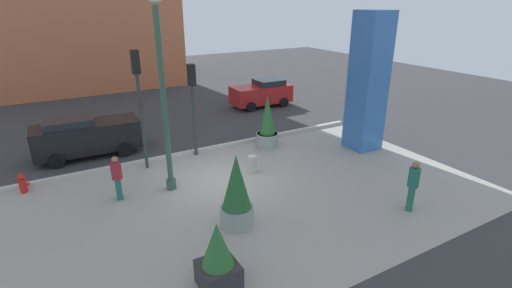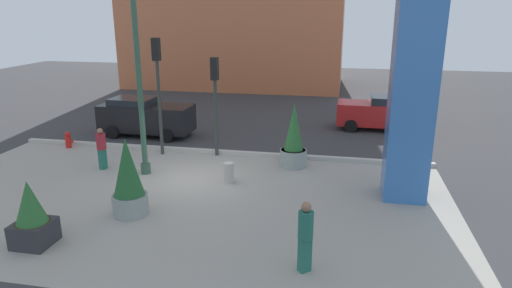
{
  "view_description": "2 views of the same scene",
  "coord_description": "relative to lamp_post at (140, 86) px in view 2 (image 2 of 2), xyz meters",
  "views": [
    {
      "loc": [
        -5.38,
        -12.26,
        6.65
      ],
      "look_at": [
        1.89,
        0.45,
        1.01
      ],
      "focal_mm": 26.4,
      "sensor_mm": 36.0,
      "label": 1
    },
    {
      "loc": [
        5.28,
        -14.6,
        5.96
      ],
      "look_at": [
        2.36,
        0.25,
        1.41
      ],
      "focal_mm": 31.48,
      "sensor_mm": 36.0,
      "label": 2
    }
  ],
  "objects": [
    {
      "name": "traffic_light_corner",
      "position": [
        -0.3,
        2.35,
        -0.06
      ],
      "size": [
        0.28,
        0.42,
        4.88
      ],
      "color": "#333833",
      "rests_on": "ground_plane"
    },
    {
      "name": "fire_hydrant",
      "position": [
        -4.8,
        2.43,
        -2.95
      ],
      "size": [
        0.36,
        0.26,
        0.75
      ],
      "color": "red",
      "rests_on": "ground_plane"
    },
    {
      "name": "traffic_light_far_side",
      "position": [
        2.02,
        2.66,
        -0.53
      ],
      "size": [
        0.28,
        0.42,
        4.12
      ],
      "color": "#333833",
      "rests_on": "ground_plane"
    },
    {
      "name": "potted_plant_near_left",
      "position": [
        5.37,
        1.92,
        -2.26
      ],
      "size": [
        1.06,
        1.06,
        2.54
      ],
      "color": "gray",
      "rests_on": "ground_plane"
    },
    {
      "name": "art_pillar_blue",
      "position": [
        9.27,
        -0.39,
        -0.2
      ],
      "size": [
        1.34,
        1.34,
        6.24
      ],
      "primitive_type": "cube",
      "color": "#3870BC",
      "rests_on": "ground_plane"
    },
    {
      "name": "pedestrian_on_sidewalk",
      "position": [
        6.49,
        -5.45,
        -2.32
      ],
      "size": [
        0.51,
        0.51,
        1.78
      ],
      "color": "#236656",
      "rests_on": "ground_plane"
    },
    {
      "name": "pedestrian_crossing",
      "position": [
        -1.83,
        0.16,
        -2.41
      ],
      "size": [
        0.41,
        0.41,
        1.64
      ],
      "color": "#236656",
      "rests_on": "ground_plane"
    },
    {
      "name": "curb_strip",
      "position": [
        1.88,
        2.89,
        -3.24
      ],
      "size": [
        18.0,
        0.24,
        0.16
      ],
      "primitive_type": "cube",
      "color": "#B7B2A8",
      "rests_on": "ground_plane"
    },
    {
      "name": "lamp_post",
      "position": [
        0.0,
        0.0,
        0.0
      ],
      "size": [
        0.44,
        0.44,
        6.81
      ],
      "color": "#335642",
      "rests_on": "ground_plane"
    },
    {
      "name": "car_intersection",
      "position": [
        8.93,
        8.43,
        -2.43
      ],
      "size": [
        3.95,
        2.06,
        1.74
      ],
      "color": "red",
      "rests_on": "ground_plane"
    },
    {
      "name": "plaza_pavement",
      "position": [
        1.88,
        -2.23,
        -3.32
      ],
      "size": [
        18.0,
        10.0,
        0.02
      ],
      "primitive_type": "cube",
      "color": "#9E998E",
      "rests_on": "ground_plane"
    },
    {
      "name": "car_passing_lane",
      "position": [
        -2.24,
        5.03,
        -2.37
      ],
      "size": [
        4.54,
        2.06,
        1.85
      ],
      "color": "black",
      "rests_on": "ground_plane"
    },
    {
      "name": "ground_plane",
      "position": [
        1.88,
        3.77,
        -3.32
      ],
      "size": [
        60.0,
        60.0,
        0.0
      ],
      "primitive_type": "plane",
      "color": "#38383A"
    },
    {
      "name": "concrete_bollard",
      "position": [
        3.31,
        -0.29,
        -2.94
      ],
      "size": [
        0.36,
        0.36,
        0.75
      ],
      "primitive_type": "cylinder",
      "color": "#B2ADA3",
      "rests_on": "ground_plane"
    },
    {
      "name": "potted_plant_near_right",
      "position": [
        -0.59,
        -5.56,
        -2.49
      ],
      "size": [
        0.94,
        0.94,
        1.8
      ],
      "color": "#2D2D33",
      "rests_on": "ground_plane"
    },
    {
      "name": "potted_plant_mid_plaza",
      "position": [
        1.04,
        -3.36,
        -2.22
      ],
      "size": [
        1.08,
        1.08,
        2.4
      ],
      "color": "gray",
      "rests_on": "ground_plane"
    }
  ]
}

